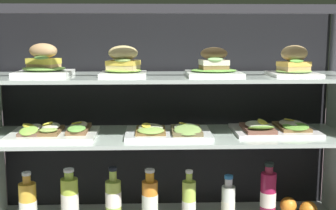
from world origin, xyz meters
The scene contains 21 objects.
case_frame centered at (0.00, 0.11, 0.50)m, with size 1.53×0.44×0.91m.
riser_lower_tier centered at (0.00, 0.00, 0.21)m, with size 1.45×0.36×0.36m.
shelf_lower_glass centered at (0.00, 0.00, 0.40)m, with size 1.47×0.38×0.01m, color silver.
riser_upper_tier centered at (0.00, 0.00, 0.52)m, with size 1.45×0.36×0.22m.
shelf_upper_glass centered at (0.00, 0.00, 0.64)m, with size 1.47×0.38×0.01m, color silver.
plated_roll_sandwich_near_right_corner centered at (-0.49, 0.01, 0.69)m, with size 0.21×0.21×0.13m.
plated_roll_sandwich_mid_right centered at (-0.17, -0.03, 0.69)m, with size 0.18×0.18×0.12m.
plated_roll_sandwich_far_right centered at (0.18, -0.05, 0.68)m, with size 0.21×0.21×0.11m.
plated_roll_sandwich_left_of_center centered at (0.49, -0.04, 0.69)m, with size 0.18×0.18×0.12m.
open_sandwich_tray_right_of_center centered at (-0.45, -0.02, 0.43)m, with size 0.34×0.24×0.06m.
open_sandwich_tray_center centered at (0.00, -0.02, 0.42)m, with size 0.34×0.24×0.06m.
open_sandwich_tray_mid_right centered at (0.44, 0.02, 0.42)m, with size 0.34×0.24×0.06m.
juice_bottle_back_center centered at (-0.58, 0.03, 0.11)m, with size 0.07×0.07×0.21m.
juice_bottle_tucked_behind centered at (-0.41, 0.03, 0.13)m, with size 0.07×0.07×0.23m.
juice_bottle_front_fourth centered at (-0.23, 0.04, 0.12)m, with size 0.07×0.07×0.23m.
juice_bottle_front_right_end centered at (-0.07, 0.02, 0.12)m, with size 0.07×0.07×0.22m.
juice_bottle_front_second centered at (0.09, 0.02, 0.12)m, with size 0.06×0.06×0.22m.
juice_bottle_back_left centered at (0.25, 0.02, 0.11)m, with size 0.06×0.06×0.19m.
juice_bottle_front_middle centered at (0.43, 0.03, 0.13)m, with size 0.07×0.07×0.24m.
orange_fruit_beside_bottles centered at (0.60, 0.01, 0.07)m, with size 0.07×0.07×0.07m, color orange.
orange_fruit_near_left_post centered at (0.53, 0.07, 0.07)m, with size 0.07×0.07×0.07m, color orange.
Camera 1 is at (-0.07, -1.77, 0.81)m, focal length 48.05 mm.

